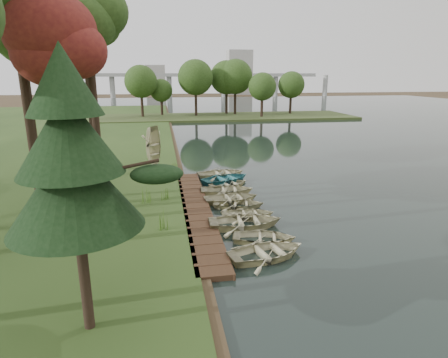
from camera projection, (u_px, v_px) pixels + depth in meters
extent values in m
plane|color=#3D2F1D|center=(223.00, 211.00, 22.60)|extent=(300.00, 300.00, 0.00)
cube|color=black|center=(435.00, 141.00, 46.37)|extent=(130.00, 200.00, 0.05)
cube|color=#382415|center=(197.00, 210.00, 22.31)|extent=(1.60, 16.00, 0.30)
cube|color=#36441E|center=(222.00, 117.00, 71.33)|extent=(50.00, 14.00, 0.45)
cylinder|color=black|center=(93.00, 105.00, 66.91)|extent=(0.50, 0.50, 4.80)
sphere|color=#2B4718|center=(91.00, 84.00, 65.95)|extent=(5.60, 5.60, 5.60)
cylinder|color=black|center=(131.00, 104.00, 67.97)|extent=(0.50, 0.50, 4.80)
sphere|color=#2B4718|center=(130.00, 84.00, 67.01)|extent=(5.60, 5.60, 5.60)
cylinder|color=black|center=(168.00, 104.00, 69.03)|extent=(0.50, 0.50, 4.80)
sphere|color=#2B4718|center=(168.00, 84.00, 68.07)|extent=(5.60, 5.60, 5.60)
cylinder|color=black|center=(204.00, 103.00, 70.09)|extent=(0.50, 0.50, 4.80)
sphere|color=#2B4718|center=(204.00, 83.00, 69.13)|extent=(5.60, 5.60, 5.60)
cylinder|color=black|center=(239.00, 103.00, 71.15)|extent=(0.50, 0.50, 4.80)
sphere|color=#2B4718|center=(239.00, 83.00, 70.19)|extent=(5.60, 5.60, 5.60)
cylinder|color=black|center=(273.00, 102.00, 72.21)|extent=(0.50, 0.50, 4.80)
sphere|color=#2B4718|center=(273.00, 83.00, 71.25)|extent=(5.60, 5.60, 5.60)
cylinder|color=black|center=(306.00, 102.00, 73.27)|extent=(0.50, 0.50, 4.80)
sphere|color=#2B4718|center=(307.00, 83.00, 72.31)|extent=(5.60, 5.60, 5.60)
cube|color=#A5A5A0|center=(197.00, 75.00, 136.08)|extent=(90.00, 4.00, 1.20)
cylinder|color=#A5A5A0|center=(112.00, 87.00, 132.38)|extent=(1.80, 1.80, 8.00)
cylinder|color=#A5A5A0|center=(169.00, 86.00, 135.56)|extent=(1.80, 1.80, 8.00)
cylinder|color=#A5A5A0|center=(224.00, 86.00, 138.74)|extent=(1.80, 1.80, 8.00)
cylinder|color=#A5A5A0|center=(276.00, 86.00, 141.92)|extent=(1.80, 1.80, 8.00)
cylinder|color=#A5A5A0|center=(325.00, 86.00, 145.10)|extent=(1.80, 1.80, 8.00)
cube|color=#A5A5A0|center=(239.00, 73.00, 157.99)|extent=(10.00, 8.00, 18.00)
cube|color=#A5A5A0|center=(156.00, 80.00, 157.99)|extent=(8.00, 8.00, 12.00)
imported|color=tan|center=(267.00, 250.00, 16.59)|extent=(4.08, 3.30, 0.75)
imported|color=tan|center=(264.00, 236.00, 18.17)|extent=(3.49, 2.83, 0.64)
imported|color=tan|center=(245.00, 220.00, 19.94)|extent=(4.00, 2.91, 0.82)
imported|color=tan|center=(248.00, 213.00, 21.27)|extent=(3.14, 2.33, 0.62)
imported|color=tan|center=(238.00, 203.00, 22.93)|extent=(3.46, 2.75, 0.64)
imported|color=tan|center=(232.00, 197.00, 23.93)|extent=(3.68, 2.78, 0.72)
imported|color=tan|center=(227.00, 189.00, 25.55)|extent=(3.81, 2.86, 0.75)
imported|color=tan|center=(229.00, 183.00, 27.19)|extent=(3.58, 3.08, 0.62)
imported|color=#286B70|center=(226.00, 178.00, 28.27)|extent=(4.61, 4.02, 0.80)
imported|color=tan|center=(221.00, 172.00, 29.84)|extent=(4.15, 3.26, 0.78)
imported|color=tan|center=(155.00, 165.00, 31.32)|extent=(4.44, 4.14, 0.75)
cylinder|color=black|center=(59.00, 131.00, 20.33)|extent=(0.43, 0.43, 9.38)
ellipsoid|color=maroon|center=(48.00, 39.00, 19.08)|extent=(4.45, 4.45, 3.79)
cylinder|color=black|center=(29.00, 117.00, 20.66)|extent=(0.46, 0.46, 10.77)
ellipsoid|color=#2B4718|center=(14.00, 11.00, 19.22)|extent=(4.95, 4.95, 4.20)
cylinder|color=black|center=(95.00, 116.00, 22.91)|extent=(0.45, 0.45, 10.38)
ellipsoid|color=#2B4718|center=(87.00, 25.00, 21.51)|extent=(3.99, 3.99, 3.39)
cylinder|color=black|center=(26.00, 81.00, 27.89)|extent=(0.53, 0.53, 14.33)
cylinder|color=black|center=(90.00, 102.00, 29.51)|extent=(0.46, 0.46, 11.12)
ellipsoid|color=#2B4718|center=(83.00, 27.00, 28.02)|extent=(4.44, 4.44, 3.77)
cylinder|color=black|center=(84.00, 270.00, 11.21)|extent=(0.32, 0.32, 3.93)
cone|color=black|center=(74.00, 184.00, 10.49)|extent=(3.80, 3.80, 2.60)
cone|color=black|center=(68.00, 133.00, 10.11)|extent=(2.90, 2.90, 2.25)
cone|color=black|center=(62.00, 79.00, 9.72)|extent=(2.00, 2.00, 1.90)
cone|color=#3F661E|center=(163.00, 220.00, 18.98)|extent=(0.60, 0.60, 1.07)
cone|color=#3F661E|center=(165.00, 192.00, 23.71)|extent=(0.60, 0.60, 0.88)
cone|color=#3F661E|center=(146.00, 194.00, 23.00)|extent=(0.60, 0.60, 1.07)
cone|color=#3F661E|center=(174.00, 166.00, 30.53)|extent=(0.60, 0.60, 0.94)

